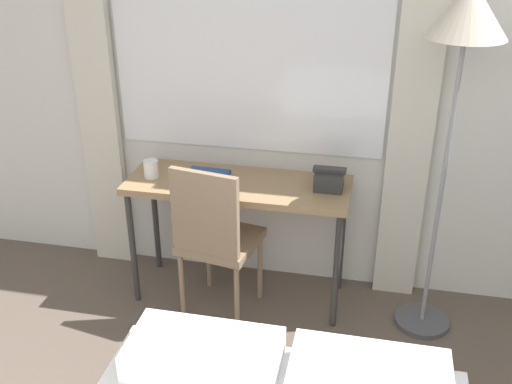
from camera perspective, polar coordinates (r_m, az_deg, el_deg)
The scene contains 7 objects.
wall_back_with_window at distance 3.38m, azimuth 4.59°, elevation 11.86°, with size 5.38×0.13×2.70m.
desk at distance 3.38m, azimuth -1.71°, elevation -0.16°, with size 1.26×0.45×0.76m.
desk_chair at distance 3.28m, azimuth -3.94°, elevation -4.03°, with size 0.47×0.47×0.95m.
standing_lamp at distance 2.96m, azimuth 19.20°, elevation 13.30°, with size 0.37×0.37×1.87m.
telephone at distance 3.28m, azimuth 6.98°, elevation 1.22°, with size 0.18×0.15×0.12m.
book at distance 3.42m, azimuth -4.66°, elevation 1.64°, with size 0.24×0.17×0.02m.
mug at distance 3.44m, azimuth -9.96°, elevation 2.19°, with size 0.08×0.08×0.10m.
Camera 1 is at (0.37, -0.41, 2.19)m, focal length 42.00 mm.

